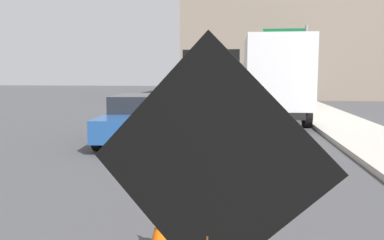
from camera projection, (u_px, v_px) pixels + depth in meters
name	position (u px, v px, depth m)	size (l,w,h in m)	color
lane_center_stripe	(168.00, 229.00, 5.39)	(0.14, 36.00, 0.01)	yellow
roadwork_sign	(208.00, 171.00, 2.53)	(1.59, 0.41, 2.33)	#593819
arrow_board_trailer	(210.00, 129.00, 11.49)	(1.60, 1.89, 2.70)	orange
box_truck	(273.00, 77.00, 17.10)	(2.57, 7.64, 3.42)	black
pickup_car	(141.00, 118.00, 12.27)	(2.31, 4.82, 1.38)	navy
highway_guide_sign	(293.00, 51.00, 25.64)	(2.79, 0.18, 5.00)	gray
far_building_block	(293.00, 46.00, 32.99)	(17.47, 8.44, 8.37)	gray
traffic_cone_near_sign	(161.00, 226.00, 4.64)	(0.36, 0.36, 0.66)	black
traffic_cone_mid_lane	(177.00, 167.00, 7.31)	(0.36, 0.36, 0.74)	black
traffic_cone_far_lane	(187.00, 144.00, 9.69)	(0.36, 0.36, 0.75)	black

